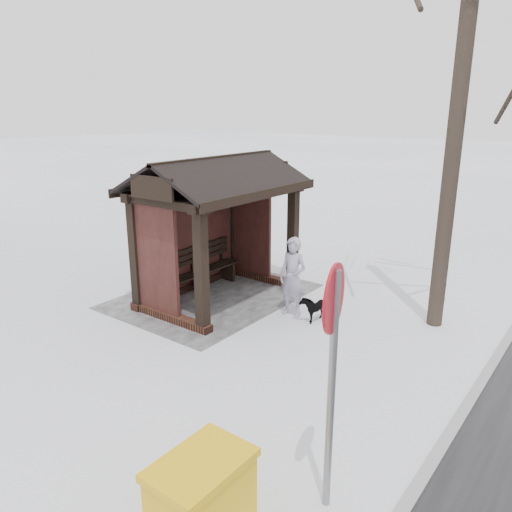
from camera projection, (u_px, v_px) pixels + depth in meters
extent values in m
plane|color=white|center=(220.00, 298.00, 10.97)|extent=(120.00, 120.00, 0.00)
cube|color=gray|center=(485.00, 376.00, 7.78)|extent=(120.00, 0.15, 0.06)
cube|color=#94949A|center=(213.00, 296.00, 11.09)|extent=(4.20, 3.20, 0.02)
cube|color=#341B13|center=(191.00, 286.00, 11.47)|extent=(3.30, 0.22, 0.16)
cube|color=#341B13|center=(261.00, 277.00, 12.09)|extent=(0.22, 2.10, 0.16)
cube|color=#341B13|center=(170.00, 317.00, 9.81)|extent=(0.22, 2.10, 0.16)
cube|color=black|center=(293.00, 240.00, 11.27)|extent=(0.20, 0.20, 2.30)
cube|color=black|center=(202.00, 274.00, 8.98)|extent=(0.20, 0.20, 2.30)
cube|color=black|center=(232.00, 229.00, 12.31)|extent=(0.20, 0.20, 2.30)
cube|color=black|center=(136.00, 257.00, 10.02)|extent=(0.20, 0.20, 2.30)
cube|color=black|center=(189.00, 238.00, 11.14)|extent=(2.80, 0.08, 2.14)
cube|color=black|center=(250.00, 229.00, 11.95)|extent=(0.08, 1.17, 2.14)
cube|color=black|center=(156.00, 258.00, 9.66)|extent=(0.08, 1.17, 2.14)
cube|color=black|center=(252.00, 196.00, 9.77)|extent=(3.40, 0.20, 0.18)
cube|color=black|center=(187.00, 188.00, 10.82)|extent=(3.40, 0.20, 0.18)
cylinder|color=black|center=(460.00, 92.00, 8.46)|extent=(0.29, 0.29, 8.55)
imported|color=#9F95AF|center=(293.00, 277.00, 9.85)|extent=(0.41, 0.60, 1.62)
imported|color=black|center=(315.00, 307.00, 9.77)|extent=(0.68, 0.39, 0.54)
cube|color=#E4AD0D|center=(202.00, 498.00, 4.91)|extent=(0.96, 0.64, 0.69)
cube|color=#E4AD0D|center=(201.00, 465.00, 4.80)|extent=(1.02, 0.70, 0.09)
cylinder|color=gray|center=(331.00, 395.00, 4.92)|extent=(0.08, 0.08, 2.61)
cylinder|color=#A70B17|center=(334.00, 298.00, 4.64)|extent=(0.67, 0.19, 0.68)
cylinder|color=white|center=(332.00, 298.00, 4.65)|extent=(0.52, 0.15, 0.52)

